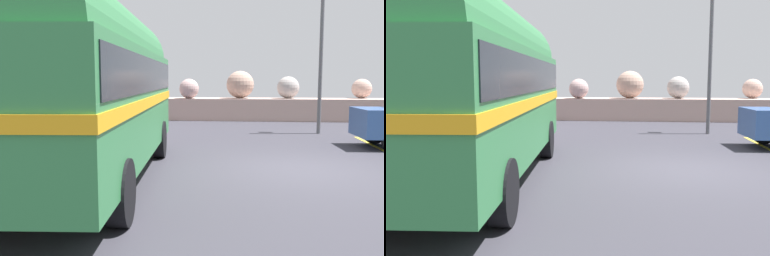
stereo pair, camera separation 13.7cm
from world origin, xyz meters
The scene contains 4 objects.
ground centered at (0.00, 0.00, 0.01)m, with size 32.00×26.00×0.02m.
breakwater centered at (-0.10, 11.80, 0.73)m, with size 31.36×2.14×2.47m.
vintage_coach centered at (-4.36, -1.53, 2.05)m, with size 3.05×8.74×3.70m.
lamp_post centered at (1.72, 6.63, 3.16)m, with size 0.82×0.64×5.52m.
Camera 1 is at (-1.51, -9.67, 2.08)m, focal length 39.62 mm.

